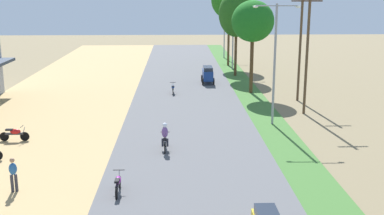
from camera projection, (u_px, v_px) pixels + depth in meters
name	position (u px, v px, depth m)	size (l,w,h in m)	color
parked_motorbike_third	(15.00, 133.00, 29.29)	(1.80, 0.54, 0.94)	black
pedestrian_on_shoulder	(13.00, 173.00, 21.79)	(0.43, 0.37, 1.62)	#33333D
median_tree_nearest	(253.00, 22.00, 41.85)	(3.71, 3.71, 8.18)	#4C351E
median_tree_second	(236.00, 14.00, 50.57)	(3.76, 3.76, 9.02)	#4C351E
median_tree_third	(229.00, 0.00, 57.31)	(4.32, 4.32, 10.18)	#4C351E
streetlamp_near	(275.00, 56.00, 32.10)	(3.16, 0.20, 8.15)	gray
streetlamp_mid	(233.00, 28.00, 55.13)	(3.16, 0.20, 8.45)	gray
streetlamp_far	(224.00, 27.00, 64.91)	(3.16, 0.20, 7.09)	gray
utility_pole_near	(300.00, 47.00, 39.41)	(1.80, 0.20, 8.72)	brown
utility_pole_far	(307.00, 53.00, 35.11)	(1.80, 0.20, 8.81)	brown
car_van_blue	(208.00, 74.00, 47.40)	(1.19, 2.41, 1.67)	navy
motorbike_ahead_third	(118.00, 183.00, 21.69)	(0.54, 1.80, 0.94)	black
motorbike_ahead_fourth	(165.00, 137.00, 27.46)	(0.54, 1.80, 1.66)	black
motorbike_ahead_fifth	(173.00, 88.00, 42.79)	(0.54, 1.80, 0.94)	black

